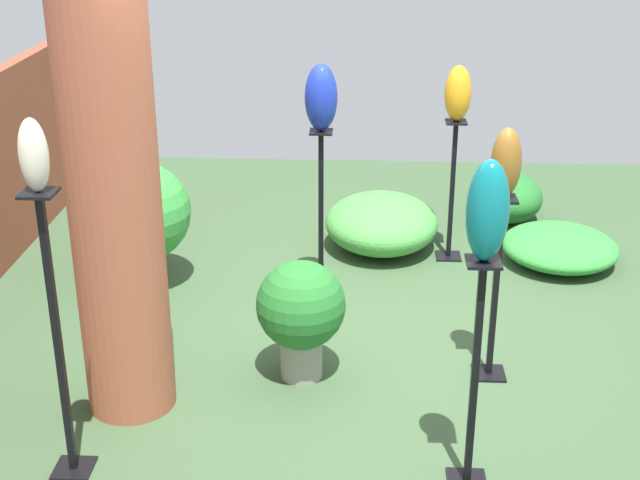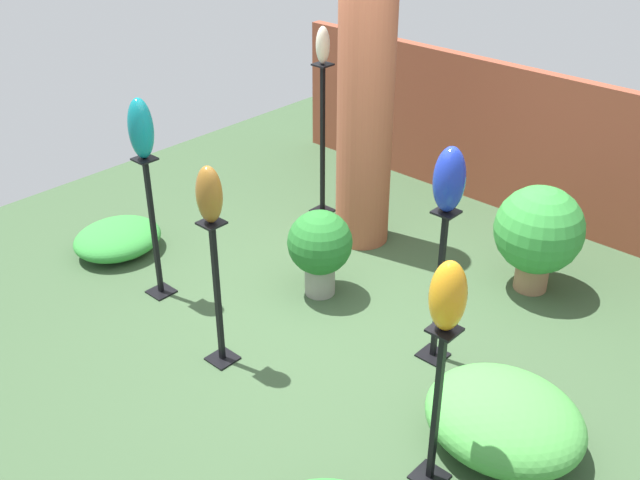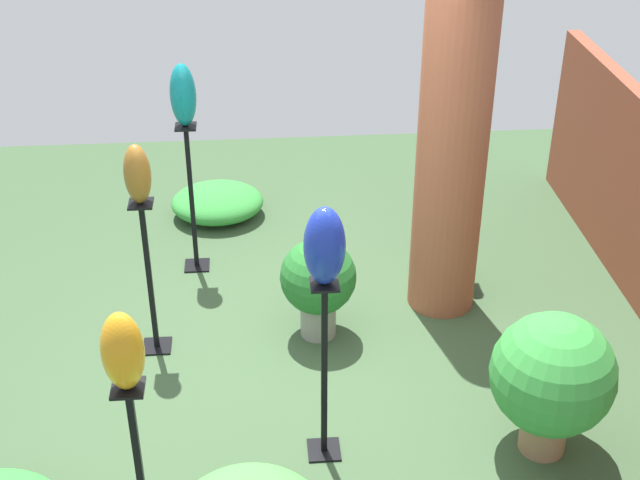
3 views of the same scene
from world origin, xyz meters
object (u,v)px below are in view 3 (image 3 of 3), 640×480
Objects in this scene: brick_pillar at (452,156)px; pedestal_cobalt at (324,379)px; art_vase_cobalt at (325,246)px; art_vase_ivory at (459,58)px; pedestal_ivory at (449,179)px; potted_plant_near_pillar at (552,377)px; pedestal_teal at (192,205)px; pedestal_bronze at (150,284)px; art_vase_amber at (123,351)px; art_vase_teal at (183,95)px; potted_plant_mid_left at (318,281)px; art_vase_bronze at (137,174)px.

brick_pillar is 1.99m from pedestal_cobalt.
art_vase_ivory is at bearing 151.81° from art_vase_cobalt.
brick_pillar reaches higher than pedestal_ivory.
pedestal_cobalt is 1.34m from potted_plant_near_pillar.
art_vase_ivory is (0.00, 2.05, 1.15)m from pedestal_teal.
pedestal_teal is 1.06× the size of pedestal_bronze.
art_vase_amber reaches higher than pedestal_teal.
pedestal_ivory is at bearing 89.97° from pedestal_teal.
art_vase_amber is 3.64m from art_vase_ivory.
brick_pillar is 2.28m from pedestal_bronze.
brick_pillar reaches higher than pedestal_cobalt.
art_vase_teal reaches higher than pedestal_teal.
potted_plant_near_pillar is (1.21, 2.44, 0.02)m from pedestal_bronze.
brick_pillar reaches higher than art_vase_ivory.
art_vase_amber is at bearing 3.25° from pedestal_bronze.
pedestal_bronze is 2.73m from potted_plant_near_pillar.
pedestal_ivory is 3.62× the size of art_vase_amber.
potted_plant_mid_left is at bearing -48.46° from art_vase_ivory.
potted_plant_near_pillar is (2.29, 0.15, -1.17)m from art_vase_ivory.
art_vase_teal reaches higher than art_vase_amber.
pedestal_cobalt is 2.89× the size of art_vase_amber.
potted_plant_mid_left is (-1.21, 0.06, -1.01)m from art_vase_cobalt.
art_vase_ivory reaches higher than potted_plant_near_pillar.
art_vase_ivory is at bearing 115.11° from pedestal_bronze.
potted_plant_near_pillar is at bearing 3.81° from art_vase_ivory.
pedestal_teal is at bearing -136.13° from potted_plant_near_pillar.
brick_pillar reaches higher than pedestal_bronze.
pedestal_bronze is 2.85× the size of art_vase_bronze.
pedestal_cobalt is at bearing -2.83° from potted_plant_mid_left.
art_vase_bronze reaches higher than potted_plant_near_pillar.
art_vase_cobalt is at bearing 44.09° from pedestal_bronze.
art_vase_ivory is at bearing 166.65° from brick_pillar.
art_vase_ivory reaches higher than art_vase_amber.
art_vase_cobalt is (1.56, -1.03, 0.24)m from brick_pillar.
art_vase_ivory is 2.55m from art_vase_bronze.
pedestal_ivory reaches higher than potted_plant_near_pillar.
art_vase_ivory reaches higher than pedestal_teal.
potted_plant_near_pillar is at bearing 3.81° from pedestal_ivory.
art_vase_amber is 1.21m from art_vase_cobalt.
art_vase_teal is at bearing -108.95° from brick_pillar.
pedestal_bronze is (1.07, -0.24, -0.04)m from pedestal_teal.
brick_pillar is 1.99× the size of pedestal_cobalt.
art_vase_teal is (-0.65, -1.89, 0.26)m from brick_pillar.
brick_pillar reaches higher than art_vase_teal.
brick_pillar reaches higher than art_vase_cobalt.
art_vase_cobalt is at bearing 124.14° from art_vase_amber.
art_vase_cobalt reaches higher than pedestal_teal.
brick_pillar is 2.10× the size of pedestal_bronze.
art_vase_teal is 1.04× the size of art_vase_cobalt.
art_vase_teal is (0.00, 0.00, 0.92)m from pedestal_teal.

